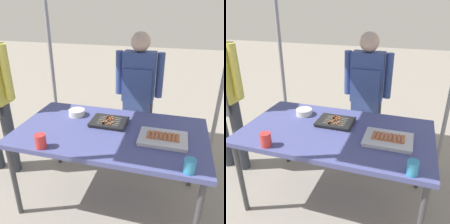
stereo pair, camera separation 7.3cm
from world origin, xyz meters
The scene contains 8 objects.
ground_plane centered at (0.00, 0.00, 0.00)m, with size 18.00×18.00×0.00m, color gray.
stall_table centered at (0.00, 0.00, 0.70)m, with size 1.60×0.90×0.75m.
tray_grilled_sausages centered at (0.44, -0.05, 0.77)m, with size 0.38×0.28×0.05m.
tray_meat_skewers centered at (-0.04, 0.12, 0.77)m, with size 0.32×0.25×0.04m.
condiment_bowl centered at (-0.39, 0.20, 0.78)m, with size 0.15×0.15×0.06m, color silver.
drink_cup_near_edge centered at (0.63, -0.40, 0.80)m, with size 0.08×0.08×0.10m, color #338CBF.
drink_cup_by_wok centered at (-0.43, -0.39, 0.80)m, with size 0.08×0.08×0.11m, color red.
vendor_woman centered at (0.10, 0.77, 0.87)m, with size 0.52×0.22×1.48m.
Camera 2 is at (0.56, -1.69, 1.73)m, focal length 38.20 mm.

